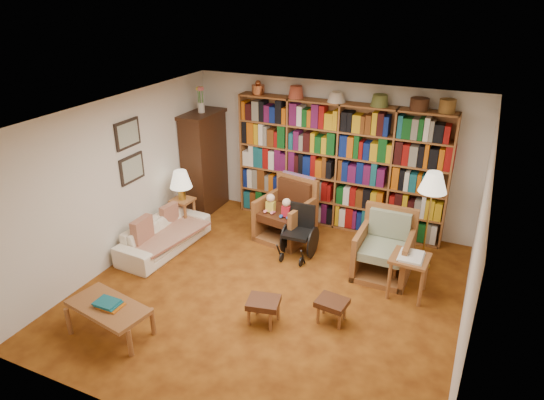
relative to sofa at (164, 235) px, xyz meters
The scene contains 23 objects.
floor 2.10m from the sofa, 10.15° to the right, with size 5.00×5.00×0.00m, color #995617.
ceiling 3.07m from the sofa, 10.15° to the right, with size 5.00×5.00×0.00m, color white.
wall_back 3.12m from the sofa, 46.14° to the left, with size 5.00×5.00×0.00m, color silver.
wall_front 3.67m from the sofa, 54.43° to the right, with size 5.00×5.00×0.00m, color silver.
wall_left 1.16m from the sofa, 140.80° to the right, with size 5.00×5.00×0.00m, color silver.
wall_right 4.67m from the sofa, ahead, with size 5.00×5.00×0.00m, color silver.
bookshelf 3.13m from the sofa, 41.09° to the left, with size 3.60×0.30×2.42m.
curio_cabinet 1.79m from the sofa, 97.16° to the left, with size 0.50×0.95×2.40m.
framed_pictures 1.45m from the sofa, behind, with size 0.03×0.52×0.97m.
sofa is the anchor object (origin of this frame).
sofa_throw 0.07m from the sofa, ahead, with size 0.73×1.36×0.04m, color beige.
cushion_left 0.43m from the sofa, 110.38° to the left, with size 0.11×0.34×0.34m, color maroon.
cushion_right 0.43m from the sofa, 110.38° to the right, with size 0.13×0.41×0.41m, color maroon.
side_table_lamp 0.73m from the sofa, 98.07° to the left, with size 0.36×0.36×0.58m.
table_lamp 0.99m from the sofa, 98.07° to the left, with size 0.38×0.38×0.52m.
armchair_leather 2.06m from the sofa, 37.87° to the left, with size 0.95×0.98×1.02m.
armchair_sage 3.47m from the sofa, 13.37° to the left, with size 0.78×0.81×0.97m.
wheelchair 2.18m from the sofa, 20.29° to the left, with size 0.48×0.66×0.83m.
floor_lamp 4.20m from the sofa, 17.13° to the left, with size 0.41×0.41×1.53m.
side_table_papers 3.82m from the sofa, ahead, with size 0.52×0.52×0.62m.
footstool_a 2.47m from the sofa, 24.33° to the right, with size 0.46×0.42×0.34m.
footstool_b 3.10m from the sofa, 11.96° to the right, with size 0.41×0.36×0.32m.
coffee_table 2.10m from the sofa, 72.12° to the right, with size 1.10×0.69×0.47m.
Camera 1 is at (2.37, -5.16, 3.98)m, focal length 32.00 mm.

